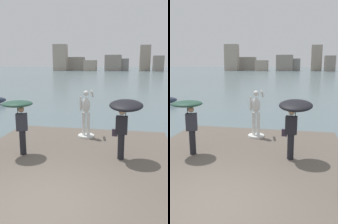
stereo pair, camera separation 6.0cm
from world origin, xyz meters
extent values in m
plane|color=slate|center=(0.00, 40.00, 0.00)|extent=(400.00, 400.00, 0.00)
cube|color=#60564C|center=(0.00, 1.71, 0.20)|extent=(7.14, 9.42, 0.40)
cylinder|color=silver|center=(0.05, 5.12, 0.44)|extent=(0.71, 0.71, 0.08)
cylinder|color=silver|center=(-0.05, 5.12, 0.98)|extent=(0.15, 0.15, 1.01)
cylinder|color=silver|center=(0.15, 5.12, 0.98)|extent=(0.15, 0.15, 1.01)
ellipsoid|color=silver|center=(0.05, 5.12, 1.82)|extent=(0.38, 0.26, 0.66)
sphere|color=silver|center=(0.05, 5.12, 2.33)|extent=(0.24, 0.24, 0.24)
cylinder|color=silver|center=(-0.19, 5.12, 1.88)|extent=(0.10, 0.10, 0.62)
cylinder|color=silver|center=(0.27, 5.39, 2.28)|extent=(0.10, 0.59, 0.40)
cylinder|color=black|center=(-1.79, 2.69, 0.84)|extent=(0.22, 0.22, 0.88)
cube|color=#2D2D38|center=(-1.79, 2.69, 1.58)|extent=(0.44, 0.35, 0.60)
sphere|color=#A87A5B|center=(-1.79, 2.69, 2.02)|extent=(0.21, 0.21, 0.21)
cylinder|color=#262626|center=(-1.92, 2.68, 1.90)|extent=(0.02, 0.02, 0.54)
ellipsoid|color=#234738|center=(-1.92, 2.68, 2.22)|extent=(1.34, 1.34, 0.21)
cylinder|color=black|center=(1.64, 2.89, 0.84)|extent=(0.22, 0.22, 0.88)
cube|color=black|center=(1.64, 2.89, 1.58)|extent=(0.39, 0.26, 0.60)
sphere|color=tan|center=(1.64, 2.89, 2.02)|extent=(0.21, 0.21, 0.21)
cylinder|color=#262626|center=(1.76, 2.93, 1.90)|extent=(0.02, 0.02, 0.55)
ellipsoid|color=black|center=(1.76, 2.93, 2.24)|extent=(1.16, 1.18, 0.42)
cube|color=#332838|center=(1.42, 2.92, 1.30)|extent=(0.19, 0.11, 0.24)
cube|color=#A89989|center=(-31.85, 112.79, 6.44)|extent=(6.57, 4.72, 12.88)
cube|color=gray|center=(-25.20, 118.47, 3.41)|extent=(9.03, 4.49, 6.81)
cube|color=#A89989|center=(-16.58, 112.64, 2.55)|extent=(5.94, 5.69, 5.11)
cube|color=gray|center=(-5.51, 114.40, 3.83)|extent=(8.03, 5.42, 7.66)
cube|color=gray|center=(-1.32, 115.66, 2.95)|extent=(6.78, 5.25, 5.91)
cube|color=gray|center=(9.71, 116.93, 6.15)|extent=(4.94, 5.43, 12.29)
cube|color=gray|center=(15.62, 112.37, 3.57)|extent=(4.68, 4.87, 7.13)
camera|label=1|loc=(1.78, -4.76, 3.57)|focal=37.97mm
camera|label=2|loc=(1.84, -4.75, 3.57)|focal=37.97mm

